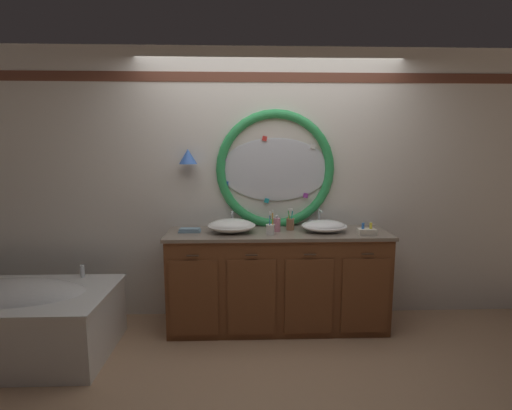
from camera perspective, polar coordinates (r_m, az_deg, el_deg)
The scene contains 13 objects.
ground_plane at distance 3.50m, azimuth 2.65°, elevation -19.74°, with size 14.00×14.00×0.00m, color tan.
back_wall_assembly at distance 3.68m, azimuth 2.10°, elevation 3.22°, with size 6.40×0.26×2.60m.
vanity_counter at distance 3.57m, azimuth 3.26°, elevation -11.18°, with size 2.01×0.60×0.91m.
bathtub at distance 3.69m, azimuth -33.24°, elevation -14.13°, with size 1.58×0.88×0.64m.
sink_basin_left at distance 3.39m, azimuth -3.74°, elevation -3.17°, with size 0.43×0.43×0.12m.
sink_basin_right at distance 3.47m, azimuth 10.33°, elevation -3.17°, with size 0.41×0.41×0.11m.
faucet_set_left at distance 3.61m, azimuth -3.63°, elevation -2.46°, with size 0.21×0.12×0.16m.
faucet_set_right at distance 3.68m, azimuth 9.61°, elevation -2.23°, with size 0.21×0.15×0.18m.
toothbrush_holder_left at distance 3.31m, azimuth 2.19°, elevation -3.59°, with size 0.08×0.08×0.22m.
toothbrush_holder_right at distance 3.51m, azimuth 5.22°, elevation -2.79°, with size 0.08×0.08×0.21m.
soap_dispenser at distance 3.44m, azimuth 3.21°, elevation -2.94°, with size 0.06×0.07×0.15m.
folded_hand_towel at distance 3.46m, azimuth -10.05°, elevation -3.82°, with size 0.20×0.10×0.04m.
toiletry_basket at distance 3.45m, azimuth 16.49°, elevation -3.85°, with size 0.15×0.11×0.11m.
Camera 1 is at (-0.26, -3.07, 1.66)m, focal length 26.29 mm.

